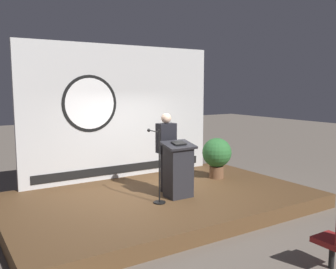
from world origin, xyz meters
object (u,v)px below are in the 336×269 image
object	(u,v)px
speaker_person	(166,152)
podium	(178,170)
microphone_stand	(158,177)
potted_plant	(217,154)

from	to	relation	value
speaker_person	podium	bearing A→B (deg)	-90.42
podium	speaker_person	distance (m)	0.57
speaker_person	microphone_stand	bearing A→B (deg)	-133.89
microphone_stand	potted_plant	distance (m)	2.43
podium	speaker_person	world-z (taller)	speaker_person
podium	potted_plant	bearing A→B (deg)	25.52
speaker_person	microphone_stand	size ratio (longest dim) A/B	1.18
microphone_stand	potted_plant	bearing A→B (deg)	21.92
podium	microphone_stand	xyz separation A→B (m)	(-0.55, -0.09, -0.06)
potted_plant	podium	bearing A→B (deg)	-154.48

